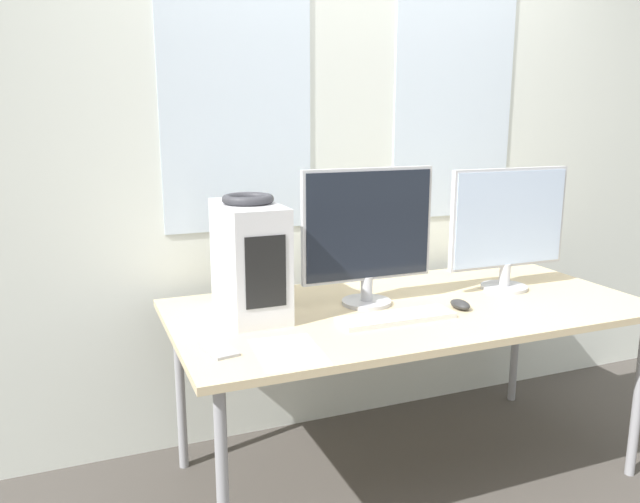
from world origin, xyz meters
TOP-DOWN VIEW (x-y plane):
  - wall_back at (0.00, 1.06)m, footprint 8.00×0.07m
  - desk at (0.00, 0.47)m, footprint 1.92×0.93m
  - pc_tower at (-0.63, 0.60)m, footprint 0.21×0.43m
  - headphones at (-0.63, 0.60)m, footprint 0.20×0.20m
  - monitor_main at (-0.16, 0.54)m, footprint 0.56×0.20m
  - monitor_right_near at (0.51, 0.52)m, footprint 0.58×0.20m
  - keyboard at (-0.14, 0.32)m, footprint 0.45×0.13m
  - mouse at (0.16, 0.35)m, footprint 0.06×0.11m
  - cell_phone at (-0.83, 0.25)m, footprint 0.10×0.16m
  - paper_sheet_left at (-0.63, 0.16)m, footprint 0.23×0.31m

SIDE VIEW (x-z plane):
  - desk at x=0.00m, z-range 0.33..1.07m
  - paper_sheet_left at x=-0.63m, z-range 0.75..0.75m
  - cell_phone at x=-0.83m, z-range 0.75..0.76m
  - keyboard at x=-0.14m, z-range 0.75..0.77m
  - mouse at x=0.16m, z-range 0.75..0.78m
  - pc_tower at x=-0.63m, z-range 0.75..1.18m
  - monitor_right_near at x=0.51m, z-range 0.77..1.30m
  - monitor_main at x=-0.16m, z-range 0.77..1.32m
  - headphones at x=-0.63m, z-range 1.18..1.21m
  - wall_back at x=0.00m, z-range 0.00..2.70m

